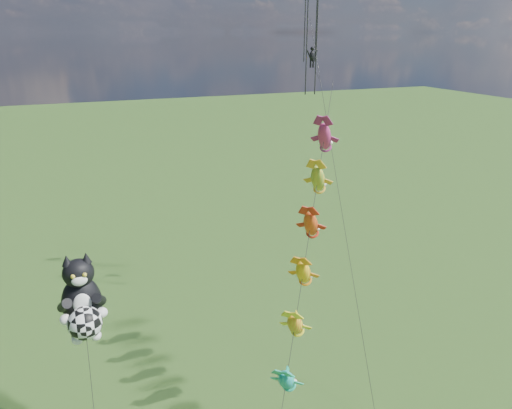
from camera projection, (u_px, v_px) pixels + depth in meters
name	position (u px, v px, depth m)	size (l,w,h in m)	color
cat_kite_rig	(82.00, 303.00, 24.76)	(2.25, 4.02, 11.23)	brown
fish_windsock_rig	(307.00, 248.00, 26.67)	(10.07, 12.54, 18.63)	brown
parafoil_rig	(314.00, 36.00, 35.65)	(4.53, 17.28, 27.85)	brown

